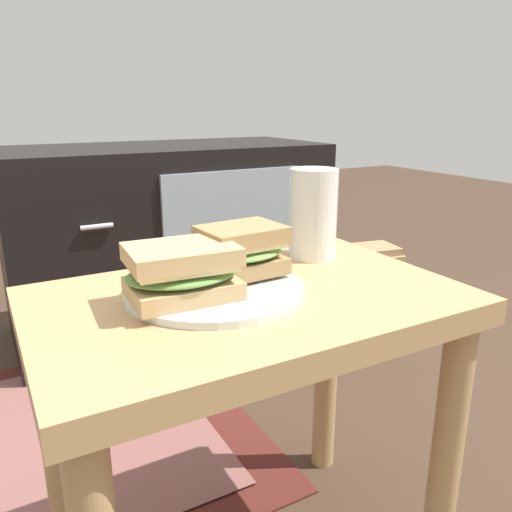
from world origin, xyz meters
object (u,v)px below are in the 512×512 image
at_px(sandwich_back, 242,250).
at_px(paper_bag, 364,295).
at_px(tv_cabinet, 169,238).
at_px(plate, 214,289).
at_px(beer_glass, 313,216).
at_px(sandwich_front, 182,272).

bearing_deg(sandwich_back, paper_bag, 36.66).
bearing_deg(tv_cabinet, paper_bag, -41.92).
xyz_separation_m(plate, beer_glass, (0.21, 0.08, 0.06)).
relative_size(plate, sandwich_front, 1.66).
height_order(tv_cabinet, plate, tv_cabinet).
distance_m(tv_cabinet, plate, 0.98).
distance_m(sandwich_front, paper_bag, 1.00).
bearing_deg(sandwich_back, sandwich_front, -160.99).
bearing_deg(paper_bag, tv_cabinet, 138.08).
xyz_separation_m(sandwich_back, paper_bag, (0.67, 0.50, -0.36)).
height_order(sandwich_front, beer_glass, beer_glass).
bearing_deg(sandwich_front, tv_cabinet, 71.84).
bearing_deg(plate, paper_bag, 35.62).
bearing_deg(beer_glass, sandwich_front, -160.31).
height_order(tv_cabinet, paper_bag, tv_cabinet).
xyz_separation_m(tv_cabinet, paper_bag, (0.46, -0.41, -0.14)).
relative_size(sandwich_front, beer_glass, 1.00).
bearing_deg(paper_bag, sandwich_back, -143.34).
bearing_deg(beer_glass, tv_cabinet, 86.66).
distance_m(sandwich_back, beer_glass, 0.17).
bearing_deg(beer_glass, paper_bag, 40.79).
bearing_deg(tv_cabinet, plate, -105.63).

